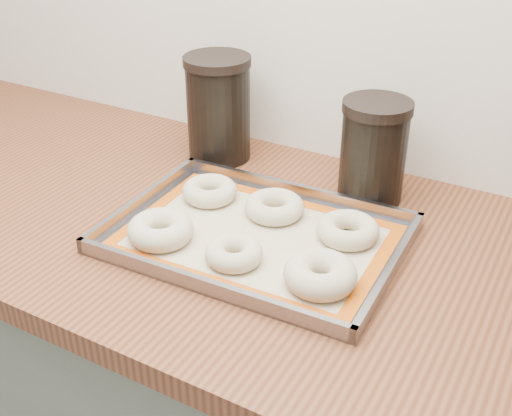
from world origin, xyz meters
The scene contains 11 objects.
countertop centered at (0.00, 1.68, 0.88)m, with size 3.06×0.68×0.04m, color brown.
baking_tray centered at (-0.19, 1.65, 0.91)m, with size 0.47×0.34×0.03m.
baking_mat centered at (-0.19, 1.65, 0.90)m, with size 0.43×0.30×0.00m.
bagel_front_left centered at (-0.32, 1.57, 0.92)m, with size 0.11×0.11×0.04m, color beige.
bagel_front_mid centered at (-0.19, 1.57, 0.92)m, with size 0.09×0.09×0.03m, color beige.
bagel_front_right centered at (-0.05, 1.58, 0.92)m, with size 0.11×0.11×0.04m, color beige.
bagel_back_left centered at (-0.33, 1.72, 0.92)m, with size 0.10×0.10×0.03m, color beige.
bagel_back_mid centered at (-0.20, 1.73, 0.92)m, with size 0.10×0.10×0.03m, color beige.
bagel_back_right centered at (-0.06, 1.72, 0.92)m, with size 0.10×0.10×0.03m, color beige.
canister_left centered at (-0.41, 1.89, 1.01)m, with size 0.13×0.13×0.21m.
canister_mid centered at (-0.08, 1.87, 0.99)m, with size 0.12×0.12×0.19m.
Camera 1 is at (0.23, 0.89, 1.47)m, focal length 45.00 mm.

